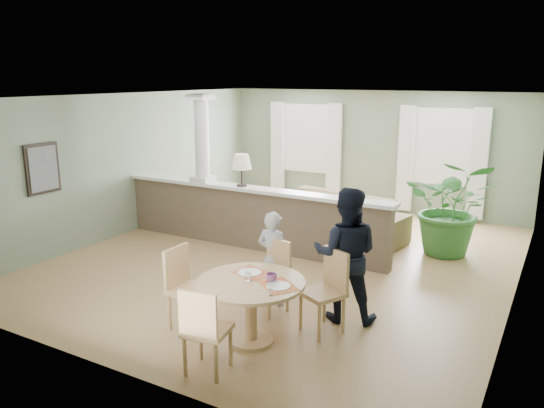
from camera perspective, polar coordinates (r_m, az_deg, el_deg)
The scene contains 12 objects.
ground at distance 9.03m, azimuth 1.79°, elevation -5.87°, with size 8.00×8.00×0.00m, color tan.
room_shell at distance 9.17m, azimuth 3.54°, elevation 6.07°, with size 7.02×8.02×2.71m.
pony_wall at distance 9.47m, azimuth -2.91°, elevation -0.49°, with size 5.32×0.38×2.70m.
sofa at distance 10.17m, azimuth 6.54°, elevation -1.33°, with size 2.77×1.08×0.81m, color olive.
houseplant at distance 9.51m, azimuth 18.83°, elevation -0.35°, with size 1.51×1.31×1.67m, color #2F6B2A.
dining_table at distance 6.13m, azimuth -2.20°, elevation -9.60°, with size 1.24×1.24×0.85m.
chair_far_boy at distance 6.95m, azimuth 0.07°, elevation -7.39°, with size 0.52×0.52×0.95m.
chair_far_man at distance 6.47m, azimuth 6.00°, elevation -8.84°, with size 0.61×0.61×1.00m.
chair_near at distance 5.56m, azimuth -7.34°, elevation -13.05°, with size 0.50×0.50×0.96m.
chair_side at distance 6.59m, azimuth -9.33°, elevation -8.48°, with size 0.46×0.46×1.01m.
child_person at distance 7.11m, azimuth 0.13°, elevation -5.84°, with size 0.47×0.31×1.29m, color #A5A6AB.
man_person at distance 6.66m, azimuth 7.96°, elevation -5.44°, with size 0.83×0.65×1.71m, color black.
Camera 1 is at (3.94, -7.55, 3.02)m, focal length 35.00 mm.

